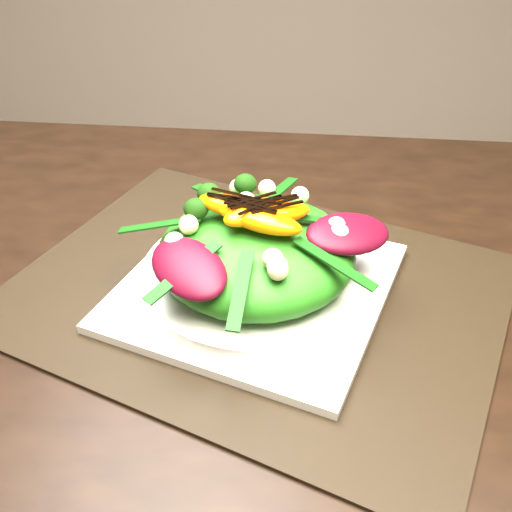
# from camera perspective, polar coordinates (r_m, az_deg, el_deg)

# --- Properties ---
(placemat) EXTENTS (0.54, 0.48, 0.00)m
(placemat) POSITION_cam_1_polar(r_m,az_deg,el_deg) (0.58, 0.00, -3.36)
(placemat) COLOR black
(placemat) RESTS_ON dining_table
(plate_base) EXTENTS (0.30, 0.30, 0.01)m
(plate_base) POSITION_cam_1_polar(r_m,az_deg,el_deg) (0.58, 0.00, -2.87)
(plate_base) COLOR white
(plate_base) RESTS_ON placemat
(salad_bowl) EXTENTS (0.25, 0.25, 0.02)m
(salad_bowl) POSITION_cam_1_polar(r_m,az_deg,el_deg) (0.57, 0.00, -1.88)
(salad_bowl) COLOR silver
(salad_bowl) RESTS_ON plate_base
(lettuce_mound) EXTENTS (0.19, 0.19, 0.06)m
(lettuce_mound) POSITION_cam_1_polar(r_m,az_deg,el_deg) (0.55, 0.00, 0.36)
(lettuce_mound) COLOR #297415
(lettuce_mound) RESTS_ON salad_bowl
(radicchio_leaf) EXTENTS (0.10, 0.09, 0.02)m
(radicchio_leaf) POSITION_cam_1_polar(r_m,az_deg,el_deg) (0.54, 8.76, 2.13)
(radicchio_leaf) COLOR #410614
(radicchio_leaf) RESTS_ON lettuce_mound
(orange_segment) EXTENTS (0.07, 0.05, 0.02)m
(orange_segment) POSITION_cam_1_polar(r_m,az_deg,el_deg) (0.55, 0.56, 5.33)
(orange_segment) COLOR #FF6C04
(orange_segment) RESTS_ON lettuce_mound
(broccoli_floret) EXTENTS (0.04, 0.04, 0.03)m
(broccoli_floret) POSITION_cam_1_polar(r_m,az_deg,el_deg) (0.56, -4.75, 5.78)
(broccoli_floret) COLOR black
(broccoli_floret) RESTS_ON lettuce_mound
(macadamia_nut) EXTENTS (0.02, 0.02, 0.02)m
(macadamia_nut) POSITION_cam_1_polar(r_m,az_deg,el_deg) (0.49, 3.75, 0.16)
(macadamia_nut) COLOR beige
(macadamia_nut) RESTS_ON lettuce_mound
(balsamic_drizzle) EXTENTS (0.04, 0.02, 0.00)m
(balsamic_drizzle) POSITION_cam_1_polar(r_m,az_deg,el_deg) (0.55, 0.56, 6.19)
(balsamic_drizzle) COLOR black
(balsamic_drizzle) RESTS_ON orange_segment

